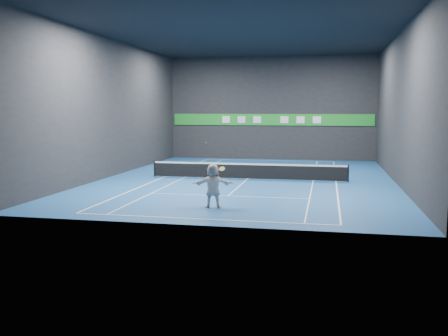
% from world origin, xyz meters
% --- Properties ---
extents(ground, '(26.00, 26.00, 0.00)m').
position_xyz_m(ground, '(0.00, 0.00, 0.00)').
color(ground, navy).
rests_on(ground, ground).
extents(ceiling, '(26.00, 26.00, 0.00)m').
position_xyz_m(ceiling, '(0.00, 0.00, 9.00)').
color(ceiling, black).
rests_on(ceiling, ground).
extents(wall_back, '(18.00, 0.10, 9.00)m').
position_xyz_m(wall_back, '(0.00, 13.00, 4.50)').
color(wall_back, black).
rests_on(wall_back, ground).
extents(wall_front, '(18.00, 0.10, 9.00)m').
position_xyz_m(wall_front, '(0.00, -13.00, 4.50)').
color(wall_front, black).
rests_on(wall_front, ground).
extents(wall_left, '(0.10, 26.00, 9.00)m').
position_xyz_m(wall_left, '(-9.00, 0.00, 4.50)').
color(wall_left, black).
rests_on(wall_left, ground).
extents(wall_right, '(0.10, 26.00, 9.00)m').
position_xyz_m(wall_right, '(9.00, 0.00, 4.50)').
color(wall_right, black).
rests_on(wall_right, ground).
extents(baseline_near, '(10.98, 0.08, 0.01)m').
position_xyz_m(baseline_near, '(0.00, -11.89, 0.00)').
color(baseline_near, white).
rests_on(baseline_near, ground).
extents(baseline_far, '(10.98, 0.08, 0.01)m').
position_xyz_m(baseline_far, '(0.00, 11.89, 0.00)').
color(baseline_far, white).
rests_on(baseline_far, ground).
extents(sideline_doubles_left, '(0.08, 23.78, 0.01)m').
position_xyz_m(sideline_doubles_left, '(-5.49, 0.00, 0.00)').
color(sideline_doubles_left, white).
rests_on(sideline_doubles_left, ground).
extents(sideline_doubles_right, '(0.08, 23.78, 0.01)m').
position_xyz_m(sideline_doubles_right, '(5.49, 0.00, 0.00)').
color(sideline_doubles_right, white).
rests_on(sideline_doubles_right, ground).
extents(sideline_singles_left, '(0.06, 23.78, 0.01)m').
position_xyz_m(sideline_singles_left, '(-4.11, 0.00, 0.00)').
color(sideline_singles_left, white).
rests_on(sideline_singles_left, ground).
extents(sideline_singles_right, '(0.06, 23.78, 0.01)m').
position_xyz_m(sideline_singles_right, '(4.11, 0.00, 0.00)').
color(sideline_singles_right, white).
rests_on(sideline_singles_right, ground).
extents(service_line_near, '(8.23, 0.06, 0.01)m').
position_xyz_m(service_line_near, '(0.00, -6.40, 0.00)').
color(service_line_near, white).
rests_on(service_line_near, ground).
extents(service_line_far, '(8.23, 0.06, 0.01)m').
position_xyz_m(service_line_far, '(0.00, 6.40, 0.00)').
color(service_line_far, white).
rests_on(service_line_far, ground).
extents(center_service_line, '(0.06, 12.80, 0.01)m').
position_xyz_m(center_service_line, '(0.00, 0.00, 0.00)').
color(center_service_line, white).
rests_on(center_service_line, ground).
extents(player, '(1.94, 1.08, 1.99)m').
position_xyz_m(player, '(-0.09, -9.40, 0.99)').
color(player, white).
rests_on(player, ground).
extents(tennis_ball, '(0.06, 0.06, 0.06)m').
position_xyz_m(tennis_ball, '(-0.44, -9.23, 2.91)').
color(tennis_ball, '#C2CE22').
rests_on(tennis_ball, player).
extents(tennis_net, '(12.50, 0.10, 1.07)m').
position_xyz_m(tennis_net, '(0.00, 0.00, 0.54)').
color(tennis_net, black).
rests_on(tennis_net, ground).
extents(sponsor_banner, '(17.64, 0.11, 1.00)m').
position_xyz_m(sponsor_banner, '(0.00, 12.93, 3.50)').
color(sponsor_banner, green).
rests_on(sponsor_banner, wall_back).
extents(tennis_racket, '(0.47, 0.33, 0.60)m').
position_xyz_m(tennis_racket, '(0.23, -9.35, 1.69)').
color(tennis_racket, '#AF1216').
rests_on(tennis_racket, player).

